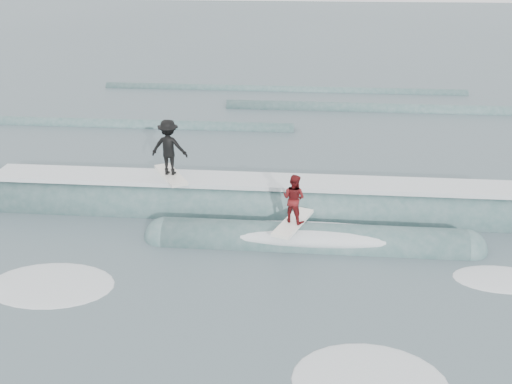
{
  "coord_description": "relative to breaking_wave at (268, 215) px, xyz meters",
  "views": [
    {
      "loc": [
        1.47,
        -12.35,
        8.32
      ],
      "look_at": [
        0.0,
        4.02,
        1.1
      ],
      "focal_mm": 40.0,
      "sensor_mm": 36.0,
      "label": 1
    }
  ],
  "objects": [
    {
      "name": "surfer_red",
      "position": [
        0.86,
        -1.77,
        1.31
      ],
      "size": [
        1.22,
        2.06,
        1.58
      ],
      "color": "white",
      "rests_on": "ground"
    },
    {
      "name": "ground",
      "position": [
        -0.35,
        -4.59,
        -0.04
      ],
      "size": [
        160.0,
        160.0,
        0.0
      ],
      "primitive_type": "plane",
      "color": "#3A4D55",
      "rests_on": "ground"
    },
    {
      "name": "whitewater",
      "position": [
        -0.37,
        -5.28,
        -0.04
      ],
      "size": [
        15.57,
        6.25,
        0.1
      ],
      "color": "silver",
      "rests_on": "ground"
    },
    {
      "name": "far_swells",
      "position": [
        -0.16,
        13.07,
        -0.04
      ],
      "size": [
        40.19,
        8.65,
        0.8
      ],
      "color": "#335757",
      "rests_on": "ground"
    },
    {
      "name": "surfer_black",
      "position": [
        -3.31,
        0.43,
        2.05
      ],
      "size": [
        1.49,
        2.0,
        1.96
      ],
      "color": "silver",
      "rests_on": "ground"
    },
    {
      "name": "breaking_wave",
      "position": [
        0.0,
        0.0,
        0.0
      ],
      "size": [
        22.82,
        3.83,
        2.11
      ],
      "color": "#335757",
      "rests_on": "ground"
    }
  ]
}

